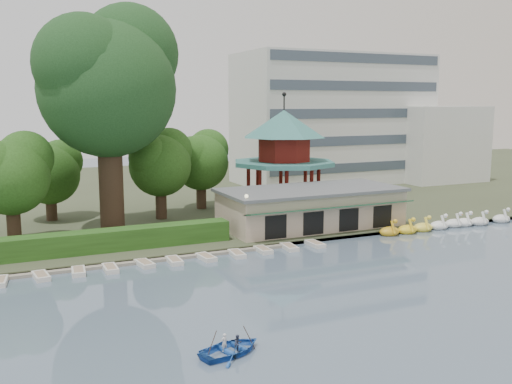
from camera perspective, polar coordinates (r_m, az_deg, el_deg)
ground_plane at (r=36.17m, az=9.19°, el=-12.12°), size 220.00×220.00×0.00m
shore at (r=83.16m, az=-11.04°, el=-0.07°), size 220.00×70.00×0.40m
embankment at (r=50.71m, az=-1.74°, el=-5.68°), size 220.00×0.60×0.30m
dock at (r=47.45m, az=-15.27°, el=-7.06°), size 34.00×1.60×0.24m
boathouse at (r=58.69m, az=5.51°, el=-1.49°), size 18.60×9.39×3.90m
pavilion at (r=67.71m, az=2.79°, el=4.29°), size 12.40×12.40×13.50m
office_building at (r=92.74m, az=9.40°, el=6.81°), size 38.00×18.00×20.00m
hedge at (r=49.99m, az=-19.36°, el=-5.04°), size 30.00×2.00×1.80m
lamp_post at (r=52.12m, az=-0.96°, el=-1.68°), size 0.36×0.36×4.28m
big_tree at (r=57.14m, az=-14.55°, el=11.06°), size 14.32×13.34×22.25m
small_trees at (r=60.60m, az=-17.15°, el=2.16°), size 39.33×16.78×10.08m
swan_boats at (r=62.49m, az=18.48°, el=-3.12°), size 17.17×2.17×1.92m
moored_rowboats at (r=46.45m, az=-12.64°, el=-7.23°), size 35.21×2.73×0.36m
rowboat_with_passengers at (r=30.62m, az=-2.51°, el=-14.96°), size 5.80×4.81×2.01m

